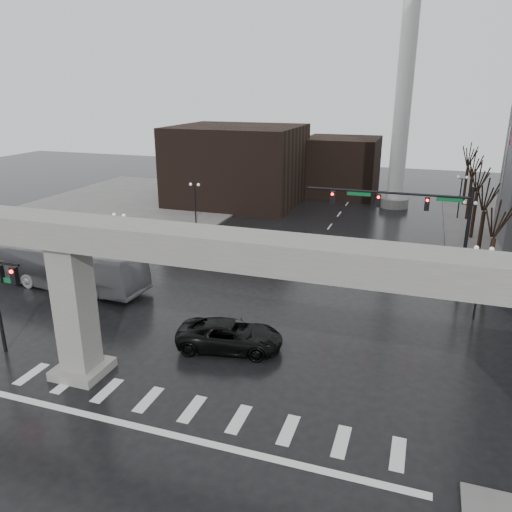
# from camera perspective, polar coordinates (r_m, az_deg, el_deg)

# --- Properties ---
(ground) EXTENTS (160.00, 160.00, 0.00)m
(ground) POSITION_cam_1_polar(r_m,az_deg,el_deg) (26.04, -6.30, -15.77)
(ground) COLOR black
(ground) RESTS_ON ground
(sidewalk_nw) EXTENTS (28.00, 36.00, 0.15)m
(sidewalk_nw) POSITION_cam_1_polar(r_m,az_deg,el_deg) (67.30, -13.60, 5.69)
(sidewalk_nw) COLOR slate
(sidewalk_nw) RESTS_ON ground
(elevated_guideway) EXTENTS (48.00, 2.60, 8.70)m
(elevated_guideway) POSITION_cam_1_polar(r_m,az_deg,el_deg) (22.37, -3.98, -1.79)
(elevated_guideway) COLOR gray
(elevated_guideway) RESTS_ON ground
(building_far_left) EXTENTS (16.00, 14.00, 10.00)m
(building_far_left) POSITION_cam_1_polar(r_m,az_deg,el_deg) (66.34, -2.16, 10.35)
(building_far_left) COLOR black
(building_far_left) RESTS_ON ground
(building_far_mid) EXTENTS (10.00, 10.00, 8.00)m
(building_far_mid) POSITION_cam_1_polar(r_m,az_deg,el_deg) (72.99, 9.72, 10.08)
(building_far_mid) COLOR black
(building_far_mid) RESTS_ON ground
(smokestack) EXTENTS (3.60, 3.60, 30.00)m
(smokestack) POSITION_cam_1_polar(r_m,az_deg,el_deg) (65.39, 16.49, 16.86)
(smokestack) COLOR white
(smokestack) RESTS_ON ground
(signal_mast_arm) EXTENTS (12.12, 0.43, 8.00)m
(signal_mast_arm) POSITION_cam_1_polar(r_m,az_deg,el_deg) (39.11, 17.66, 4.75)
(signal_mast_arm) COLOR black
(signal_mast_arm) RESTS_ON ground
(signal_left_pole) EXTENTS (2.30, 0.30, 6.00)m
(signal_left_pole) POSITION_cam_1_polar(r_m,az_deg,el_deg) (31.25, -27.04, -3.30)
(signal_left_pole) COLOR black
(signal_left_pole) RESTS_ON ground
(flagpole_assembly) EXTENTS (2.06, 0.12, 12.00)m
(flagpole_assembly) POSITION_cam_1_polar(r_m,az_deg,el_deg) (42.30, 26.63, 7.02)
(flagpole_assembly) COLOR silver
(flagpole_assembly) RESTS_ON ground
(lamp_right_0) EXTENTS (1.22, 0.32, 5.11)m
(lamp_right_0) POSITION_cam_1_polar(r_m,az_deg,el_deg) (35.36, 24.30, -1.50)
(lamp_right_0) COLOR black
(lamp_right_0) RESTS_ON ground
(lamp_right_1) EXTENTS (1.22, 0.32, 5.11)m
(lamp_right_1) POSITION_cam_1_polar(r_m,az_deg,el_deg) (48.77, 23.06, 3.93)
(lamp_right_1) COLOR black
(lamp_right_1) RESTS_ON ground
(lamp_right_2) EXTENTS (1.22, 0.32, 5.11)m
(lamp_right_2) POSITION_cam_1_polar(r_m,az_deg,el_deg) (62.43, 22.36, 7.00)
(lamp_right_2) COLOR black
(lamp_right_2) RESTS_ON ground
(lamp_left_0) EXTENTS (1.22, 0.32, 5.11)m
(lamp_left_0) POSITION_cam_1_polar(r_m,az_deg,el_deg) (41.98, -15.23, 2.57)
(lamp_left_0) COLOR black
(lamp_left_0) RESTS_ON ground
(lamp_left_1) EXTENTS (1.22, 0.32, 5.11)m
(lamp_left_1) POSITION_cam_1_polar(r_m,az_deg,el_deg) (53.76, -6.99, 6.57)
(lamp_left_1) COLOR black
(lamp_left_1) RESTS_ON ground
(lamp_left_2) EXTENTS (1.22, 0.32, 5.11)m
(lamp_left_2) POSITION_cam_1_polar(r_m,az_deg,el_deg) (66.40, -1.73, 9.02)
(lamp_left_2) COLOR black
(lamp_left_2) RESTS_ON ground
(tree_right_0) EXTENTS (1.09, 1.58, 7.50)m
(tree_right_0) POSITION_cam_1_polar(r_m,az_deg,el_deg) (39.48, 25.21, -0.67)
(tree_right_0) COLOR black
(tree_right_0) RESTS_ON ground
(tree_right_1) EXTENTS (1.09, 1.61, 7.67)m
(tree_right_1) POSITION_cam_1_polar(r_m,az_deg,el_deg) (47.10, 24.34, 2.48)
(tree_right_1) COLOR black
(tree_right_1) RESTS_ON ground
(tree_right_2) EXTENTS (1.10, 1.63, 7.85)m
(tree_right_2) POSITION_cam_1_polar(r_m,az_deg,el_deg) (54.82, 23.72, 4.75)
(tree_right_2) COLOR black
(tree_right_2) RESTS_ON ground
(tree_right_3) EXTENTS (1.11, 1.66, 8.02)m
(tree_right_3) POSITION_cam_1_polar(r_m,az_deg,el_deg) (62.61, 23.25, 6.46)
(tree_right_3) COLOR black
(tree_right_3) RESTS_ON ground
(tree_right_4) EXTENTS (1.12, 1.69, 8.19)m
(tree_right_4) POSITION_cam_1_polar(r_m,az_deg,el_deg) (70.45, 22.88, 7.78)
(tree_right_4) COLOR black
(tree_right_4) RESTS_ON ground
(pickup_truck) EXTENTS (6.60, 3.91, 1.72)m
(pickup_truck) POSITION_cam_1_polar(r_m,az_deg,el_deg) (29.71, -2.99, -9.06)
(pickup_truck) COLOR black
(pickup_truck) RESTS_ON ground
(city_bus) EXTENTS (13.61, 4.03, 3.74)m
(city_bus) POSITION_cam_1_polar(r_m,az_deg,el_deg) (40.85, -20.94, -0.84)
(city_bus) COLOR #9F9EA2
(city_bus) RESTS_ON ground
(far_car) EXTENTS (1.76, 3.93, 1.31)m
(far_car) POSITION_cam_1_polar(r_m,az_deg,el_deg) (48.86, 1.35, 2.05)
(far_car) COLOR black
(far_car) RESTS_ON ground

